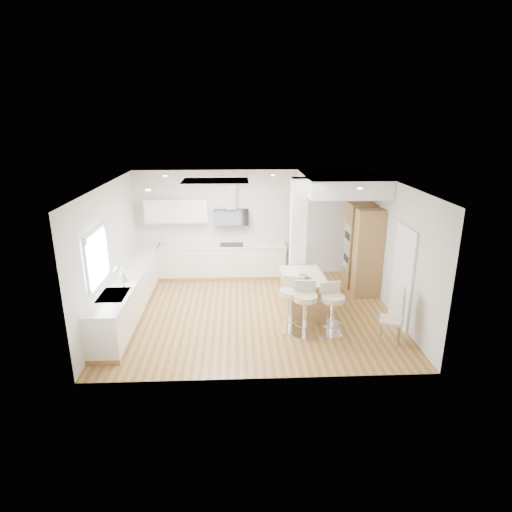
{
  "coord_description": "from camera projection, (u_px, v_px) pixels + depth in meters",
  "views": [
    {
      "loc": [
        -0.36,
        -8.53,
        4.08
      ],
      "look_at": [
        0.05,
        0.4,
        1.17
      ],
      "focal_mm": 30.0,
      "sensor_mm": 36.0,
      "label": 1
    }
  ],
  "objects": [
    {
      "name": "bar_stool_c",
      "position": [
        332.0,
        307.0,
        8.26
      ],
      "size": [
        0.55,
        0.55,
        1.05
      ],
      "rotation": [
        0.0,
        0.0,
        0.18
      ],
      "color": "white",
      "rests_on": "ground"
    },
    {
      "name": "wall_left",
      "position": [
        109.0,
        253.0,
        8.82
      ],
      "size": [
        0.04,
        5.0,
        2.8
      ],
      "primitive_type": "cube",
      "color": "silver",
      "rests_on": "ground"
    },
    {
      "name": "window_left",
      "position": [
        96.0,
        253.0,
        7.87
      ],
      "size": [
        0.06,
        1.28,
        1.07
      ],
      "color": "white",
      "rests_on": "ground"
    },
    {
      "name": "wall_back",
      "position": [
        250.0,
        223.0,
        11.32
      ],
      "size": [
        6.0,
        0.04,
        2.8
      ],
      "primitive_type": "cube",
      "color": "silver",
      "rests_on": "ground"
    },
    {
      "name": "counter_left",
      "position": [
        131.0,
        291.0,
        9.34
      ],
      "size": [
        0.63,
        4.5,
        1.35
      ],
      "color": "#A47B46",
      "rests_on": "ground"
    },
    {
      "name": "oven_column",
      "position": [
        363.0,
        249.0,
        10.34
      ],
      "size": [
        0.63,
        1.21,
        2.1
      ],
      "color": "#A47B46",
      "rests_on": "ground"
    },
    {
      "name": "counter_back",
      "position": [
        216.0,
        252.0,
        11.24
      ],
      "size": [
        3.62,
        0.63,
        2.5
      ],
      "color": "#A47B46",
      "rests_on": "ground"
    },
    {
      "name": "pillar",
      "position": [
        298.0,
        239.0,
        9.89
      ],
      "size": [
        0.35,
        0.35,
        2.8
      ],
      "color": "white",
      "rests_on": "ground"
    },
    {
      "name": "bar_stool_a",
      "position": [
        291.0,
        301.0,
        8.45
      ],
      "size": [
        0.63,
        0.63,
        1.09
      ],
      "rotation": [
        0.0,
        0.0,
        -0.37
      ],
      "color": "white",
      "rests_on": "ground"
    },
    {
      "name": "wall_right",
      "position": [
        395.0,
        250.0,
        9.08
      ],
      "size": [
        0.04,
        5.0,
        2.8
      ],
      "primitive_type": "cube",
      "color": "silver",
      "rests_on": "ground"
    },
    {
      "name": "dining_chair",
      "position": [
        397.0,
        314.0,
        7.99
      ],
      "size": [
        0.53,
        0.53,
        1.07
      ],
      "rotation": [
        0.0,
        0.0,
        -0.34
      ],
      "color": "beige",
      "rests_on": "ground"
    },
    {
      "name": "peninsula",
      "position": [
        302.0,
        293.0,
        9.34
      ],
      "size": [
        0.93,
        1.38,
        0.89
      ],
      "rotation": [
        0.0,
        0.0,
        0.02
      ],
      "color": "#A47B46",
      "rests_on": "ground"
    },
    {
      "name": "soffit",
      "position": [
        341.0,
        183.0,
        10.0
      ],
      "size": [
        1.78,
        2.2,
        0.4
      ],
      "color": "white",
      "rests_on": "ground"
    },
    {
      "name": "skylight",
      "position": [
        216.0,
        182.0,
        9.06
      ],
      "size": [
        4.1,
        2.1,
        0.06
      ],
      "color": "white",
      "rests_on": "ground"
    },
    {
      "name": "ground",
      "position": [
        254.0,
        312.0,
        9.38
      ],
      "size": [
        6.0,
        6.0,
        0.0
      ],
      "primitive_type": "plane",
      "color": "#A1753C",
      "rests_on": "ground"
    },
    {
      "name": "doorway_right",
      "position": [
        402.0,
        277.0,
        8.63
      ],
      "size": [
        0.05,
        1.0,
        2.1
      ],
      "color": "#4C453C",
      "rests_on": "ground"
    },
    {
      "name": "ceiling",
      "position": [
        254.0,
        312.0,
        9.38
      ],
      "size": [
        6.0,
        5.0,
        0.02
      ],
      "primitive_type": "cube",
      "color": "white",
      "rests_on": "ground"
    },
    {
      "name": "bar_stool_b",
      "position": [
        305.0,
        306.0,
        8.25
      ],
      "size": [
        0.52,
        0.52,
        1.08
      ],
      "rotation": [
        0.0,
        0.0,
        -0.07
      ],
      "color": "white",
      "rests_on": "ground"
    }
  ]
}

